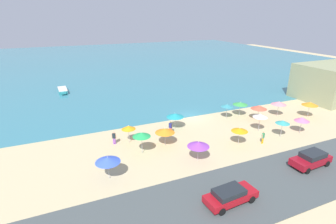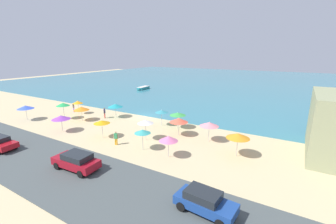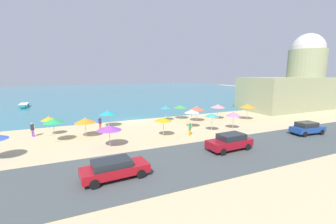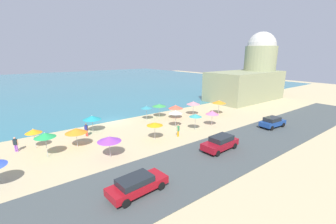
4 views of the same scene
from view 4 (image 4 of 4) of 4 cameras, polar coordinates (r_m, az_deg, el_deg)
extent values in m
plane|color=#C8B385|center=(35.97, -14.02, -2.31)|extent=(160.00, 160.00, 0.00)
cube|color=teal|center=(88.40, -28.71, 6.15)|extent=(150.00, 110.00, 0.05)
cube|color=#444C4C|center=(21.74, 6.14, -13.26)|extent=(80.00, 8.00, 0.06)
cylinder|color=#B2B2B7|center=(38.46, 6.40, 0.61)|extent=(0.05, 0.05, 1.93)
cone|color=pink|center=(38.20, 6.45, 2.30)|extent=(2.25, 2.25, 0.48)
sphere|color=silver|center=(38.14, 6.46, 2.69)|extent=(0.08, 0.08, 0.08)
cylinder|color=#B2B2B7|center=(27.19, -22.13, -6.54)|extent=(0.05, 0.05, 1.73)
cone|color=orange|center=(26.85, -22.34, -4.39)|extent=(2.36, 2.36, 0.53)
sphere|color=silver|center=(26.76, -22.40, -3.79)|extent=(0.08, 0.08, 0.08)
cylinder|color=#B2B2B7|center=(36.85, -2.23, 0.06)|extent=(0.05, 0.05, 1.91)
cone|color=green|center=(36.59, -2.25, 1.72)|extent=(2.24, 2.24, 0.38)
sphere|color=silver|center=(36.54, -2.25, 2.06)|extent=(0.08, 0.08, 0.08)
cylinder|color=#B2B2B7|center=(23.57, -14.55, -9.09)|extent=(0.05, 0.05, 1.76)
cone|color=purple|center=(23.16, -14.72, -6.63)|extent=(2.37, 2.37, 0.50)
sphere|color=silver|center=(23.07, -14.76, -5.98)|extent=(0.08, 0.08, 0.08)
cylinder|color=#B2B2B7|center=(27.25, -3.36, -5.21)|extent=(0.05, 0.05, 1.90)
cone|color=orange|center=(26.90, -3.39, -3.04)|extent=(1.97, 1.97, 0.37)
sphere|color=silver|center=(26.84, -3.40, -2.60)|extent=(0.08, 0.08, 0.08)
cylinder|color=#B2B2B7|center=(35.84, 1.94, -0.43)|extent=(0.05, 0.05, 1.82)
cone|color=#EE573E|center=(35.57, 1.95, 1.32)|extent=(2.32, 2.32, 0.53)
sphere|color=silver|center=(35.50, 1.96, 1.79)|extent=(0.08, 0.08, 0.08)
cylinder|color=#B2B2B7|center=(39.69, 12.74, 0.84)|extent=(0.05, 0.05, 2.01)
cone|color=orange|center=(39.43, 12.84, 2.54)|extent=(2.33, 2.33, 0.50)
sphere|color=silver|center=(39.37, 12.86, 2.94)|extent=(0.08, 0.08, 0.08)
cylinder|color=#B2B2B7|center=(33.11, 11.09, -1.99)|extent=(0.05, 0.05, 1.79)
cone|color=pink|center=(32.82, 11.18, -0.14)|extent=(1.90, 1.90, 0.51)
sphere|color=silver|center=(32.75, 11.20, 0.34)|extent=(0.08, 0.08, 0.08)
cylinder|color=#B2B2B7|center=(31.70, 1.91, -2.13)|extent=(0.05, 0.05, 2.12)
cone|color=silver|center=(31.37, 1.93, 0.00)|extent=(1.93, 1.93, 0.42)
sphere|color=silver|center=(31.32, 1.93, 0.43)|extent=(0.08, 0.08, 0.08)
cylinder|color=#B2B2B7|center=(25.79, -28.46, -7.84)|extent=(0.05, 0.05, 2.19)
cone|color=green|center=(25.37, -28.81, -5.16)|extent=(2.03, 2.03, 0.46)
sphere|color=silver|center=(25.29, -28.88, -4.60)|extent=(0.08, 0.08, 0.08)
cylinder|color=#B2B2B7|center=(28.76, -30.73, -6.26)|extent=(0.05, 0.05, 1.87)
cone|color=orange|center=(28.43, -31.01, -4.16)|extent=(1.70, 1.70, 0.45)
sphere|color=silver|center=(28.36, -31.08, -3.68)|extent=(0.08, 0.08, 0.08)
cylinder|color=#B2B2B7|center=(35.37, -5.45, -0.55)|extent=(0.05, 0.05, 1.99)
cone|color=teal|center=(35.10, -5.49, 1.22)|extent=(1.84, 1.84, 0.35)
sphere|color=silver|center=(35.05, -5.50, 1.55)|extent=(0.08, 0.08, 0.08)
cylinder|color=#B2B2B7|center=(30.87, 6.91, -2.86)|extent=(0.05, 0.05, 1.95)
cone|color=teal|center=(30.55, 6.97, -0.86)|extent=(1.75, 1.75, 0.39)
sphere|color=silver|center=(30.50, 6.98, -0.45)|extent=(0.08, 0.08, 0.08)
cylinder|color=#B2B2B7|center=(31.68, -18.59, -3.25)|extent=(0.05, 0.05, 1.77)
cone|color=teal|center=(31.38, -18.75, -1.36)|extent=(2.37, 2.37, 0.51)
sphere|color=silver|center=(31.31, -18.79, -0.85)|extent=(0.08, 0.08, 0.08)
cylinder|color=orange|center=(28.45, 2.49, -5.55)|extent=(0.14, 0.14, 0.77)
cylinder|color=orange|center=(28.60, 2.66, -5.44)|extent=(0.14, 0.14, 0.77)
cube|color=#35985B|center=(28.30, 2.59, -4.19)|extent=(0.42, 0.34, 0.61)
sphere|color=tan|center=(28.16, 2.60, -3.35)|extent=(0.22, 0.22, 0.22)
cylinder|color=tan|center=(28.11, 2.37, -4.42)|extent=(0.09, 0.09, 0.55)
cylinder|color=tan|center=(28.52, 2.81, -4.15)|extent=(0.09, 0.09, 0.55)
cylinder|color=purple|center=(29.14, -33.96, -7.61)|extent=(0.14, 0.14, 0.79)
cylinder|color=purple|center=(29.22, -34.27, -7.59)|extent=(0.14, 0.14, 0.79)
cube|color=#19252C|center=(28.95, -34.31, -6.30)|extent=(0.42, 0.38, 0.63)
sphere|color=tan|center=(28.82, -34.44, -5.47)|extent=(0.22, 0.22, 0.22)
cylinder|color=tan|center=(28.86, -33.88, -6.40)|extent=(0.09, 0.09, 0.56)
cylinder|color=tan|center=(29.08, -34.72, -6.37)|extent=(0.09, 0.09, 0.56)
cylinder|color=#EF453B|center=(30.42, -20.08, -5.06)|extent=(0.14, 0.14, 0.82)
cylinder|color=#EF453B|center=(30.31, -19.80, -5.10)|extent=(0.14, 0.14, 0.82)
cube|color=navy|center=(30.14, -20.06, -3.77)|extent=(0.39, 0.42, 0.65)
sphere|color=brown|center=(30.01, -20.13, -2.95)|extent=(0.22, 0.22, 0.22)
cylinder|color=brown|center=(30.29, -20.42, -3.81)|extent=(0.09, 0.09, 0.58)
cylinder|color=brown|center=(30.01, -19.68, -3.91)|extent=(0.09, 0.09, 0.58)
cube|color=#A2111A|center=(17.67, -7.70, -18.00)|extent=(4.69, 2.09, 0.58)
cube|color=#1E2328|center=(17.29, -8.41, -16.77)|extent=(2.66, 1.74, 0.47)
cylinder|color=black|center=(19.16, -5.12, -16.14)|extent=(0.65, 0.26, 0.64)
cylinder|color=black|center=(18.02, -1.77, -18.23)|extent=(0.65, 0.26, 0.64)
cylinder|color=black|center=(17.80, -13.67, -19.16)|extent=(0.65, 0.26, 0.64)
cylinder|color=black|center=(16.57, -10.71, -21.81)|extent=(0.65, 0.26, 0.64)
cube|color=maroon|center=(25.07, 13.04, -7.93)|extent=(4.46, 2.05, 0.69)
cube|color=#1E2328|center=(25.01, 13.42, -6.51)|extent=(2.53, 1.73, 0.53)
cylinder|color=black|center=(23.63, 12.49, -10.23)|extent=(0.65, 0.25, 0.64)
cylinder|color=black|center=(24.60, 9.26, -9.05)|extent=(0.65, 0.25, 0.64)
cylinder|color=black|center=(25.90, 16.54, -8.25)|extent=(0.65, 0.25, 0.64)
cylinder|color=black|center=(26.79, 13.44, -7.26)|extent=(0.65, 0.25, 0.64)
cube|color=navy|center=(35.06, 25.01, -2.53)|extent=(4.11, 2.00, 0.62)
cube|color=#1E2328|center=(34.74, 24.94, -1.67)|extent=(2.34, 1.66, 0.55)
cylinder|color=black|center=(36.66, 25.05, -2.34)|extent=(0.66, 0.27, 0.64)
cylinder|color=black|center=(35.89, 27.19, -2.92)|extent=(0.66, 0.27, 0.64)
cylinder|color=black|center=(34.45, 22.63, -3.10)|extent=(0.66, 0.27, 0.64)
cylinder|color=black|center=(33.63, 24.86, -3.75)|extent=(0.66, 0.27, 0.64)
cube|color=gray|center=(54.21, 18.90, 6.34)|extent=(17.93, 9.35, 6.35)
cylinder|color=gray|center=(58.48, 22.11, 9.35)|extent=(7.15, 7.15, 11.92)
sphere|color=beige|center=(58.36, 22.68, 15.17)|extent=(6.44, 6.44, 6.44)
camera|label=1|loc=(6.78, -149.09, 32.07)|focal=28.00mm
camera|label=2|loc=(34.67, 48.42, 9.83)|focal=24.00mm
camera|label=3|loc=(5.61, 65.32, -25.37)|focal=24.00mm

